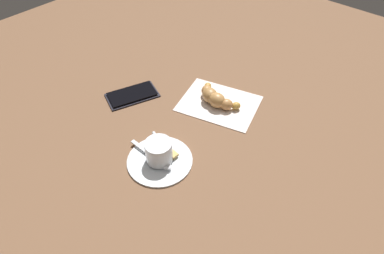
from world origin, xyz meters
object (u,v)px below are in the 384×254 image
Objects in this scene: napkin at (219,103)px; saucer at (160,160)px; espresso_cup at (159,150)px; sugar_packet at (167,149)px; teaspoon at (157,159)px; croissant at (215,97)px; cell_phone at (132,95)px.

saucer is at bearing 5.46° from napkin.
espresso_cup reaches higher than napkin.
sugar_packet is (-0.03, -0.00, -0.02)m from espresso_cup.
sugar_packet is (-0.04, -0.00, 0.00)m from teaspoon.
teaspoon is at bearing 100.75° from sugar_packet.
espresso_cup is 0.24m from croissant.
sugar_packet is 0.21m from croissant.
croissant reaches higher than cell_phone.
espresso_cup is 0.40× the size of napkin.
saucer reaches higher than napkin.
sugar_packet is at bearing 4.91° from napkin.
saucer is at bearing 103.82° from sugar_packet.
espresso_cup is at bearing 63.23° from cell_phone.
sugar_packet is at bearing -170.42° from saucer.
saucer is 0.95× the size of cell_phone.
sugar_packet reaches higher than napkin.
croissant is 0.22m from cell_phone.
espresso_cup is 0.51× the size of cell_phone.
cell_phone reaches higher than napkin.
teaspoon is at bearing 4.53° from espresso_cup.
teaspoon is at bearing -6.91° from saucer.
sugar_packet is 0.23m from cell_phone.
sugar_packet reaches higher than cell_phone.
saucer and cell_phone have the same top height.
sugar_packet is at bearing -173.49° from teaspoon.
espresso_cup is at bearing 101.28° from sugar_packet.
napkin is at bearing -174.86° from teaspoon.
teaspoon is 0.24m from croissant.
croissant reaches higher than saucer.
croissant is at bearing 123.39° from cell_phone.
saucer is 0.24m from croissant.
espresso_cup is 0.24m from napkin.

